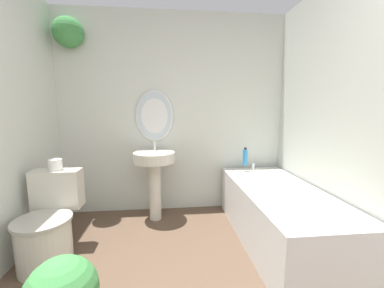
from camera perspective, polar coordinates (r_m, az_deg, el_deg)
wall_back at (r=2.92m, az=-6.25°, el=8.41°), size 2.82×0.32×2.40m
wall_right at (r=2.20m, az=35.89°, el=5.10°), size 0.06×2.63×2.40m
toilet at (r=2.38m, az=-31.47°, el=-16.79°), size 0.43×0.59×0.73m
pedestal_sink at (r=2.71m, az=-9.08°, el=-5.98°), size 0.47×0.47×0.89m
bathtub at (r=2.49m, az=20.30°, el=-15.57°), size 0.72×1.63×0.60m
shampoo_bottle at (r=2.89m, az=12.76°, el=-3.09°), size 0.06×0.06×0.21m
toilet_paper_roll at (r=2.42m, az=-30.21°, el=-4.36°), size 0.11×0.11×0.10m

